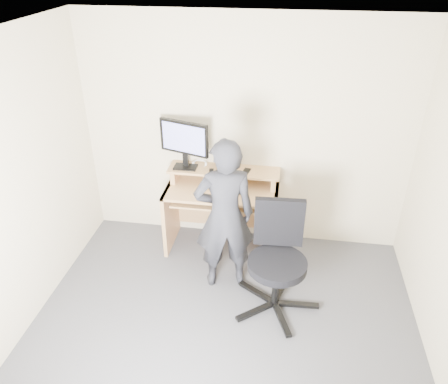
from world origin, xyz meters
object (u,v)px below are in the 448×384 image
(monitor, at_px, (184,141))
(office_chair, at_px, (278,254))
(person, at_px, (225,216))
(desk, at_px, (223,201))

(monitor, distance_m, office_chair, 1.54)
(monitor, xyz_separation_m, office_chair, (1.05, -0.91, -0.67))
(monitor, xyz_separation_m, person, (0.53, -0.70, -0.44))
(monitor, bearing_deg, office_chair, -22.85)
(monitor, bearing_deg, desk, 12.26)
(desk, relative_size, monitor, 2.21)
(office_chair, distance_m, person, 0.61)
(desk, distance_m, person, 0.71)
(desk, height_order, monitor, monitor)
(desk, height_order, office_chair, office_chair)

